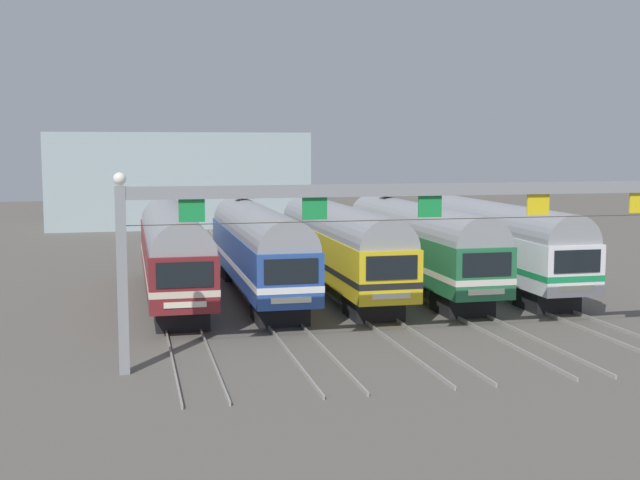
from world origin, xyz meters
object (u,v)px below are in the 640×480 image
object	(u,v)px
commuter_train_maroon	(173,248)
commuter_train_blue	(258,246)
commuter_train_yellow	(339,244)
commuter_train_white	(492,239)
commuter_train_green	(417,241)
catenary_gantry	(430,216)

from	to	relation	value
commuter_train_maroon	commuter_train_blue	world-z (taller)	commuter_train_blue
commuter_train_yellow	commuter_train_white	bearing A→B (deg)	-0.03
commuter_train_green	commuter_train_maroon	bearing A→B (deg)	-179.98
commuter_train_green	commuter_train_yellow	bearing A→B (deg)	180.00
commuter_train_maroon	commuter_train_yellow	xyz separation A→B (m)	(8.71, 0.00, 0.00)
commuter_train_maroon	commuter_train_yellow	world-z (taller)	commuter_train_yellow
commuter_train_blue	commuter_train_green	size ratio (longest dim) A/B	1.00
commuter_train_maroon	commuter_train_white	world-z (taller)	same
commuter_train_white	commuter_train_blue	bearing A→B (deg)	179.98
commuter_train_yellow	commuter_train_white	xyz separation A→B (m)	(8.71, -0.00, -0.00)
commuter_train_blue	commuter_train_yellow	xyz separation A→B (m)	(4.36, 0.00, 0.00)
commuter_train_blue	commuter_train_green	bearing A→B (deg)	0.00
commuter_train_maroon	commuter_train_green	size ratio (longest dim) A/B	1.00
commuter_train_maroon	catenary_gantry	xyz separation A→B (m)	(8.71, -13.49, 2.59)
commuter_train_yellow	commuter_train_green	distance (m)	4.36
commuter_train_green	commuter_train_white	distance (m)	4.36
commuter_train_yellow	commuter_train_green	xyz separation A→B (m)	(4.36, 0.00, 0.00)
commuter_train_maroon	commuter_train_yellow	size ratio (longest dim) A/B	1.00
commuter_train_yellow	commuter_train_green	bearing A→B (deg)	0.00
commuter_train_green	commuter_train_white	bearing A→B (deg)	-0.06
commuter_train_yellow	catenary_gantry	bearing A→B (deg)	-90.00
commuter_train_maroon	commuter_train_green	world-z (taller)	commuter_train_green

